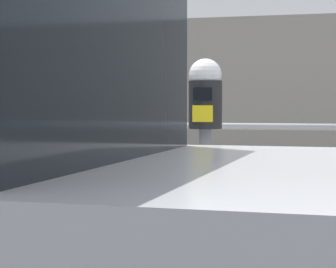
{
  "coord_description": "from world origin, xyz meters",
  "views": [
    {
      "loc": [
        1.03,
        -3.1,
        1.33
      ],
      "look_at": [
        0.09,
        0.52,
        1.16
      ],
      "focal_mm": 70.16,
      "sensor_mm": 36.0,
      "label": 1
    }
  ],
  "objects": [
    {
      "name": "parking_meter",
      "position": [
        0.31,
        0.48,
        1.21
      ],
      "size": [
        0.19,
        0.2,
        1.43
      ],
      "rotation": [
        0.0,
        0.0,
        3.19
      ],
      "color": "slate",
      "rests_on": "sidewalk_curb"
    },
    {
      "name": "backdrop_wall",
      "position": [
        0.0,
        6.0,
        1.26
      ],
      "size": [
        32.0,
        0.5,
        2.52
      ],
      "primitive_type": "cube",
      "color": "gray",
      "rests_on": "ground"
    },
    {
      "name": "background_railing",
      "position": [
        -0.0,
        2.83,
        0.88
      ],
      "size": [
        24.06,
        0.06,
        1.01
      ],
      "color": "gray",
      "rests_on": "sidewalk_curb"
    },
    {
      "name": "pedestrian_at_meter",
      "position": [
        -0.19,
        0.46,
        1.16
      ],
      "size": [
        0.63,
        0.63,
        1.75
      ],
      "rotation": [
        0.0,
        0.0,
        0.19
      ],
      "color": "slate",
      "rests_on": "sidewalk_curb"
    }
  ]
}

